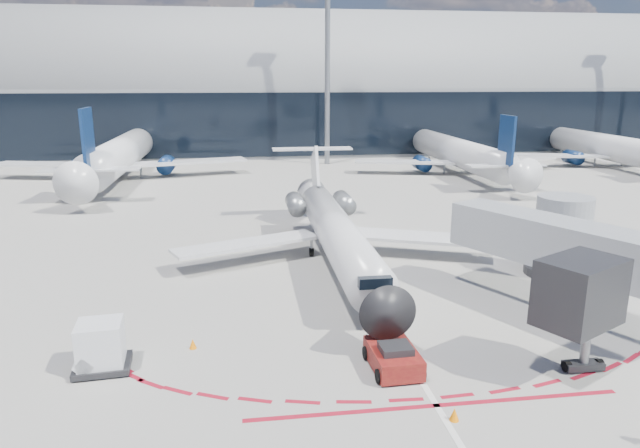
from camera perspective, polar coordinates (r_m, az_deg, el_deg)
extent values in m
plane|color=gray|center=(32.03, 4.77, -6.74)|extent=(260.00, 260.00, 0.00)
cube|color=silver|center=(33.86, 4.03, -5.52)|extent=(0.25, 40.00, 0.01)
cube|color=maroon|center=(22.11, 11.57, -17.35)|extent=(14.00, 0.25, 0.01)
cube|color=gray|center=(94.58, -3.90, 10.45)|extent=(150.00, 24.00, 10.00)
cylinder|color=gray|center=(94.37, -3.95, 13.48)|extent=(150.00, 24.00, 24.00)
cube|color=black|center=(82.60, -3.28, 9.88)|extent=(150.00, 0.20, 9.00)
cube|color=#9B9EA3|center=(30.27, 23.74, -2.03)|extent=(8.22, 12.61, 2.30)
cube|color=black|center=(24.09, 24.56, -6.19)|extent=(3.86, 3.44, 2.60)
cylinder|color=gray|center=(25.69, 25.05, -10.75)|extent=(0.36, 0.36, 2.40)
cube|color=black|center=(26.10, 24.82, -12.71)|extent=(1.60, 0.60, 0.30)
cylinder|color=#9B9EA3|center=(36.85, 23.03, -1.11)|extent=(3.20, 3.20, 4.80)
cylinder|color=black|center=(37.44, 22.71, -4.28)|extent=(4.00, 4.00, 0.50)
cylinder|color=gray|center=(78.01, 0.74, 15.15)|extent=(0.70, 0.70, 25.00)
cylinder|color=silver|center=(35.47, 1.75, -0.98)|extent=(2.43, 19.82, 2.43)
cone|color=black|center=(25.10, 6.06, -7.71)|extent=(2.43, 2.52, 2.43)
cone|color=silver|center=(46.56, -0.62, 2.76)|extent=(2.43, 3.24, 2.43)
cube|color=black|center=(26.23, 5.34, -5.54)|extent=(1.53, 1.26, 0.50)
cube|color=silver|center=(36.51, -7.29, -1.96)|extent=(9.65, 5.72, 0.28)
cube|color=silver|center=(38.24, 9.68, -1.30)|extent=(9.65, 5.72, 0.28)
cube|color=silver|center=(45.29, -0.48, 5.21)|extent=(0.23, 4.23, 4.30)
cube|color=silver|center=(46.92, -0.79, 7.53)|extent=(6.49, 1.44, 0.14)
cylinder|color=slate|center=(42.81, -2.46, 2.02)|extent=(1.35, 3.06, 1.35)
cylinder|color=slate|center=(43.31, 2.41, 2.16)|extent=(1.35, 3.06, 1.35)
cylinder|color=black|center=(28.40, 4.56, -9.04)|extent=(0.20, 0.50, 0.50)
cylinder|color=black|center=(37.93, -0.85, -2.82)|extent=(0.27, 0.58, 0.58)
cylinder|color=black|center=(38.34, 3.16, -2.65)|extent=(0.27, 0.58, 0.58)
cylinder|color=gray|center=(28.31, 4.57, -8.58)|extent=(0.16, 0.16, 0.99)
cube|color=#600D10|center=(23.99, 7.33, -13.12)|extent=(1.91, 2.94, 0.81)
cube|color=black|center=(23.52, 7.57, -12.25)|extent=(1.30, 1.12, 0.31)
cylinder|color=gray|center=(25.75, 5.98, -11.50)|extent=(0.18, 2.33, 0.09)
cylinder|color=black|center=(23.04, 5.98, -14.90)|extent=(0.27, 0.58, 0.57)
cylinder|color=black|center=(23.53, 10.09, -14.40)|extent=(0.27, 0.58, 0.57)
cylinder|color=black|center=(24.71, 4.68, -12.72)|extent=(0.27, 0.58, 0.57)
cylinder|color=black|center=(25.16, 8.52, -12.31)|extent=(0.27, 0.58, 0.57)
cube|color=black|center=(25.47, -20.90, -13.05)|extent=(2.35, 2.05, 0.24)
cube|color=silver|center=(25.05, -21.10, -11.04)|extent=(1.89, 1.79, 1.75)
cylinder|color=black|center=(25.03, -23.13, -14.00)|extent=(0.13, 0.23, 0.22)
cylinder|color=black|center=(24.76, -19.03, -13.92)|extent=(0.13, 0.23, 0.22)
cylinder|color=black|center=(26.28, -22.61, -12.55)|extent=(0.13, 0.23, 0.22)
cylinder|color=black|center=(26.02, -18.73, -12.46)|extent=(0.13, 0.23, 0.22)
cone|color=orange|center=(26.14, -12.60, -11.61)|extent=(0.32, 0.32, 0.44)
cone|color=orange|center=(21.32, 13.28, -18.03)|extent=(0.34, 0.34, 0.47)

